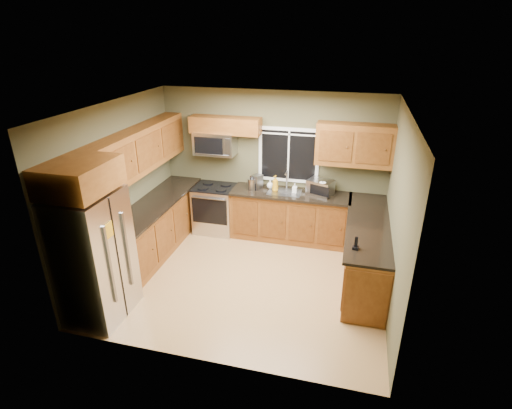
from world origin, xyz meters
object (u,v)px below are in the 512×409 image
at_px(refrigerator, 94,257).
at_px(microwave, 215,143).
at_px(toaster_oven, 320,187).
at_px(paper_towel_roll, 322,190).
at_px(soap_bottle_a, 275,183).
at_px(kettle, 252,184).
at_px(coffee_maker, 257,183).
at_px(soap_bottle_c, 270,184).
at_px(range, 215,208).
at_px(cordless_phone, 356,245).
at_px(soap_bottle_b, 295,188).

distance_m(refrigerator, microwave, 3.10).
bearing_deg(toaster_oven, paper_towel_roll, -68.72).
xyz_separation_m(toaster_oven, soap_bottle_a, (-0.81, -0.04, 0.01)).
height_order(kettle, paper_towel_roll, paper_towel_roll).
relative_size(kettle, paper_towel_roll, 0.89).
bearing_deg(coffee_maker, soap_bottle_c, 22.12).
bearing_deg(coffee_maker, microwave, 173.58).
distance_m(paper_towel_roll, soap_bottle_a, 0.86).
relative_size(range, microwave, 1.23).
relative_size(paper_towel_roll, cordless_phone, 1.62).
bearing_deg(soap_bottle_c, coffee_maker, -157.88).
height_order(refrigerator, soap_bottle_b, refrigerator).
xyz_separation_m(microwave, coffee_maker, (0.81, -0.09, -0.66)).
relative_size(refrigerator, soap_bottle_c, 11.57).
relative_size(paper_towel_roll, soap_bottle_c, 1.92).
height_order(kettle, soap_bottle_c, kettle).
xyz_separation_m(refrigerator, cordless_phone, (3.34, 1.00, 0.10)).
height_order(range, cordless_phone, cordless_phone).
distance_m(microwave, coffee_maker, 1.05).
xyz_separation_m(microwave, soap_bottle_c, (1.05, 0.00, -0.71)).
xyz_separation_m(range, cordless_phone, (2.65, -1.77, 0.53)).
bearing_deg(kettle, toaster_oven, 4.71).
bearing_deg(soap_bottle_c, toaster_oven, -4.40).
height_order(paper_towel_roll, cordless_phone, paper_towel_roll).
distance_m(range, soap_bottle_c, 1.19).
bearing_deg(refrigerator, soap_bottle_a, 56.42).
height_order(range, microwave, microwave).
height_order(toaster_oven, coffee_maker, toaster_oven).
bearing_deg(cordless_phone, soap_bottle_c, 130.04).
xyz_separation_m(paper_towel_roll, soap_bottle_a, (-0.86, 0.07, 0.01)).
height_order(microwave, soap_bottle_a, microwave).
distance_m(toaster_oven, soap_bottle_c, 0.94).
distance_m(paper_towel_roll, cordless_phone, 1.84).
bearing_deg(soap_bottle_a, soap_bottle_b, 0.00).
bearing_deg(cordless_phone, soap_bottle_a, 129.53).
xyz_separation_m(range, paper_towel_roll, (2.03, -0.04, 0.61)).
bearing_deg(kettle, refrigerator, -117.66).
relative_size(refrigerator, coffee_maker, 6.73).
distance_m(kettle, soap_bottle_b, 0.79).
bearing_deg(soap_bottle_b, soap_bottle_c, 167.04).
distance_m(microwave, soap_bottle_c, 1.27).
xyz_separation_m(kettle, paper_towel_roll, (1.28, -0.01, 0.01)).
bearing_deg(soap_bottle_a, cordless_phone, -50.47).
bearing_deg(soap_bottle_c, range, -172.36).
relative_size(range, soap_bottle_c, 6.03).
bearing_deg(soap_bottle_c, soap_bottle_b, -12.96).
bearing_deg(toaster_oven, soap_bottle_a, -177.30).
distance_m(range, cordless_phone, 3.23).
bearing_deg(soap_bottle_a, paper_towel_roll, -4.70).
relative_size(range, cordless_phone, 5.07).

